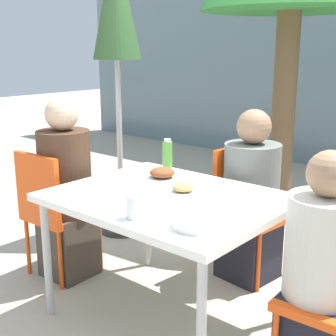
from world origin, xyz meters
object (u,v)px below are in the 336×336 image
Objects in this scene: closed_umbrella at (116,15)px; bottle at (167,155)px; drinking_cup at (133,207)px; salad_bowl at (195,222)px; chair_left at (52,206)px; person_far at (251,202)px; person_left at (66,194)px; chair_far at (245,201)px; person_right at (321,279)px.

bottle is at bearing -23.07° from closed_umbrella.
bottle is 1.89× the size of drinking_cup.
bottle reaches higher than salad_bowl.
person_far is at bearing 38.52° from chair_left.
person_left reaches higher than bottle.
chair_far is 1.16m from salad_bowl.
salad_bowl is (-0.46, -0.31, 0.24)m from person_right.
person_far is (0.07, -0.06, 0.03)m from chair_far.
person_right is 1.03m from person_far.
person_far is at bearing 107.14° from salad_bowl.
person_right is 0.97× the size of person_far.
person_left reaches higher than drinking_cup.
person_far is 5.50× the size of bottle.
closed_umbrella is at bearing 156.93° from bottle.
chair_left is 1.27m from chair_far.
chair_far is 0.38× the size of closed_umbrella.
person_far reaches higher than salad_bowl.
salad_bowl is (0.29, 0.09, -0.03)m from drinking_cup.
chair_left is 0.76× the size of person_far.
person_left is at bearing -39.85° from chair_far.
person_far reaches higher than chair_left.
person_left reaches higher than person_far.
salad_bowl is at bearing 23.66° from person_far.
salad_bowl is at bearing -42.44° from bottle.
chair_far is 0.76× the size of person_far.
person_left is 1.19m from chair_far.
closed_umbrella reaches higher than person_right.
chair_left is at bearing -136.88° from bottle.
closed_umbrella is (-0.25, 0.85, 1.23)m from chair_left.
chair_left reaches higher than drinking_cup.
person_left is 1.06× the size of person_far.
chair_left is 7.88× the size of drinking_cup.
salad_bowl is at bearing -9.32° from chair_left.
chair_left is 0.82m from bottle.
salad_bowl is (0.74, -0.68, -0.07)m from bottle.
closed_umbrella is at bearing 109.02° from person_left.
person_left is 1.28m from salad_bowl.
person_right reaches higher than salad_bowl.
bottle is at bearing 120.55° from drinking_cup.
chair_far is at bearing -121.88° from person_far.
bottle is at bearing -19.39° from person_right.
chair_left is 1.75m from person_right.
closed_umbrella reaches higher than drinking_cup.
chair_left and chair_far have the same top height.
person_right is at bearing 34.52° from salad_bowl.
person_far is 0.62m from bottle.
person_right is 5.55× the size of salad_bowl.
chair_left is 1.32m from salad_bowl.
chair_left is 0.79× the size of person_right.
person_left is 5.85× the size of bottle.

